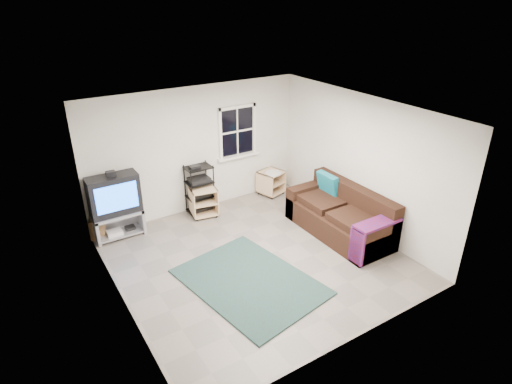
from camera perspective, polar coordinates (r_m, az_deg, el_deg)
room at (r=9.13m, az=-2.50°, el=7.64°), size 4.60×4.62×4.60m
tv_unit at (r=8.29m, az=-18.29°, el=-1.18°), size 0.91×0.45×1.33m
av_rack at (r=8.92m, az=-7.50°, el=-0.03°), size 0.53×0.39×1.06m
side_table_left at (r=8.90m, az=-7.10°, el=-1.03°), size 0.60×0.60×0.61m
side_table_right at (r=9.72m, az=1.89°, el=1.51°), size 0.61×0.61×0.57m
sofa at (r=8.31m, az=11.27°, el=-3.22°), size 0.96×2.17×0.99m
shag_rug at (r=7.03m, az=-0.86°, el=-11.86°), size 2.00×2.51×0.03m
paper_bag at (r=8.58m, az=-20.36°, el=-4.67°), size 0.32×0.27×0.39m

